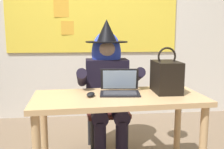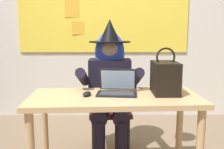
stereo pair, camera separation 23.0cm
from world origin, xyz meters
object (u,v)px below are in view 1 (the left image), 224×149
chair_at_desk (106,102)px  laptop (120,88)px  computer_mouse (91,94)px  handbag (166,76)px  desk_main (118,109)px  person_costumed (107,79)px

chair_at_desk → laptop: bearing=2.7°
computer_mouse → handbag: size_ratio=0.28×
desk_main → person_costumed: 0.56m
laptop → computer_mouse: (-0.24, -0.08, -0.03)m
chair_at_desk → person_costumed: bearing=-1.2°
chair_at_desk → laptop: 0.66m
laptop → handbag: handbag is taller
computer_mouse → chair_at_desk: bearing=91.8°
chair_at_desk → laptop: (0.07, -0.59, 0.28)m
laptop → desk_main: bearing=-100.1°
desk_main → chair_at_desk: (-0.05, 0.66, -0.13)m
person_costumed → handbag: 0.65m
chair_at_desk → person_costumed: size_ratio=0.66×
desk_main → chair_at_desk: bearing=94.1°
person_costumed → chair_at_desk: bearing=-177.6°
person_costumed → computer_mouse: (-0.18, -0.55, -0.02)m
chair_at_desk → computer_mouse: (-0.17, -0.67, 0.26)m
desk_main → computer_mouse: (-0.22, -0.01, 0.12)m
desk_main → computer_mouse: computer_mouse is taller
desk_main → handbag: 0.48m
laptop → person_costumed: bearing=103.1°
handbag → desk_main: bearing=-169.5°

